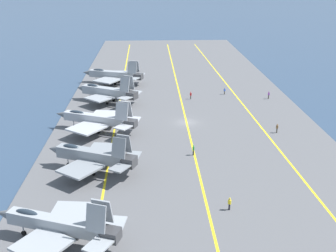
% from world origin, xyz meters
% --- Properties ---
extents(ground_plane, '(2000.00, 2000.00, 0.00)m').
position_xyz_m(ground_plane, '(0.00, 0.00, 0.00)').
color(ground_plane, '#2D425B').
extents(carrier_deck, '(205.06, 52.44, 0.40)m').
position_xyz_m(carrier_deck, '(0.00, 0.00, 0.20)').
color(carrier_deck, '#565659').
rests_on(carrier_deck, ground).
extents(deck_stripe_foul_line, '(184.45, 6.88, 0.01)m').
position_xyz_m(deck_stripe_foul_line, '(0.00, -14.42, 0.40)').
color(deck_stripe_foul_line, yellow).
rests_on(deck_stripe_foul_line, carrier_deck).
extents(deck_stripe_centerline, '(184.55, 0.36, 0.01)m').
position_xyz_m(deck_stripe_centerline, '(0.00, 0.00, 0.40)').
color(deck_stripe_centerline, yellow).
rests_on(deck_stripe_centerline, carrier_deck).
extents(deck_stripe_edge_line, '(184.54, 2.36, 0.01)m').
position_xyz_m(deck_stripe_edge_line, '(0.00, 14.42, 0.40)').
color(deck_stripe_edge_line, yellow).
rests_on(deck_stripe_edge_line, carrier_deck).
extents(parked_jet_nearest, '(12.22, 15.94, 6.31)m').
position_xyz_m(parked_jet_nearest, '(-39.33, 17.89, 2.89)').
color(parked_jet_nearest, '#93999E').
rests_on(parked_jet_nearest, carrier_deck).
extents(parked_jet_second, '(13.20, 15.20, 6.56)m').
position_xyz_m(parked_jet_second, '(-21.19, 16.34, 3.03)').
color(parked_jet_second, gray).
rests_on(parked_jet_second, carrier_deck).
extents(parked_jet_third, '(14.08, 17.20, 6.51)m').
position_xyz_m(parked_jet_third, '(-4.14, 17.57, 2.89)').
color(parked_jet_third, '#A8AAAF').
rests_on(parked_jet_third, carrier_deck).
extents(parked_jet_fourth, '(12.59, 16.10, 6.89)m').
position_xyz_m(parked_jet_fourth, '(14.19, 17.38, 3.02)').
color(parked_jet_fourth, '#93999E').
rests_on(parked_jet_fourth, carrier_deck).
extents(parked_jet_fifth, '(14.32, 17.39, 6.47)m').
position_xyz_m(parked_jet_fifth, '(31.24, 17.20, 2.88)').
color(parked_jet_fifth, '#93999E').
rests_on(parked_jet_fifth, carrier_deck).
extents(crew_yellow_vest, '(0.42, 0.46, 1.79)m').
position_xyz_m(crew_yellow_vest, '(-33.20, -2.79, 1.38)').
color(crew_yellow_vest, '#232328').
rests_on(crew_yellow_vest, carrier_deck).
extents(crew_brown_vest, '(0.41, 0.46, 1.80)m').
position_xyz_m(crew_brown_vest, '(-6.53, -16.76, 1.39)').
color(crew_brown_vest, '#4C473D').
rests_on(crew_brown_vest, carrier_deck).
extents(crew_purple_vest, '(0.40, 0.30, 1.80)m').
position_xyz_m(crew_purple_vest, '(15.44, -21.07, 1.39)').
color(crew_purple_vest, '#383328').
rests_on(crew_purple_vest, carrier_deck).
extents(crew_blue_vest, '(0.42, 0.46, 1.68)m').
position_xyz_m(crew_blue_vest, '(19.68, -11.15, 1.32)').
color(crew_blue_vest, '#4C473D').
rests_on(crew_blue_vest, carrier_deck).
extents(crew_red_vest, '(0.29, 0.40, 1.81)m').
position_xyz_m(crew_red_vest, '(16.00, -2.36, 1.39)').
color(crew_red_vest, '#4C473D').
rests_on(crew_red_vest, carrier_deck).
extents(crew_green_vest, '(0.44, 0.36, 1.80)m').
position_xyz_m(crew_green_vest, '(-15.98, 0.19, 1.39)').
color(crew_green_vest, '#232328').
rests_on(crew_green_vest, carrier_deck).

